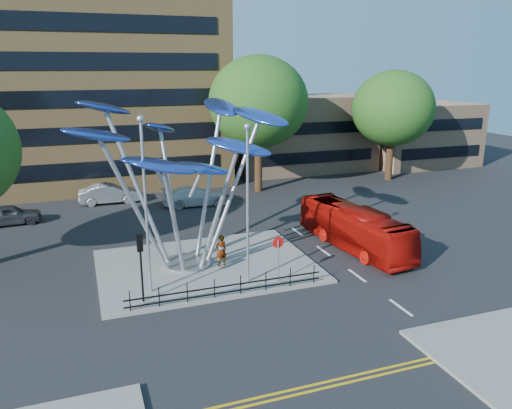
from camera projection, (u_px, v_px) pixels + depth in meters
name	position (u px, v px, depth m)	size (l,w,h in m)	color
ground	(259.00, 311.00, 23.45)	(120.00, 120.00, 0.00)	black
traffic_island	(206.00, 266.00, 28.55)	(12.00, 9.00, 0.15)	slate
double_yellow_near	(315.00, 384.00, 18.01)	(40.00, 0.12, 0.01)	gold
double_yellow_far	(319.00, 389.00, 17.74)	(40.00, 0.12, 0.01)	gold
brick_tower	(81.00, 23.00, 46.50)	(25.00, 15.00, 30.00)	olive
low_building_near	(302.00, 133.00, 54.79)	(15.00, 8.00, 8.00)	tan
low_building_far	(419.00, 134.00, 57.67)	(12.00, 8.00, 7.00)	tan
tree_right	(258.00, 102.00, 43.85)	(8.80, 8.80, 12.11)	black
tree_far	(393.00, 108.00, 48.66)	(8.00, 8.00, 10.81)	black
leaf_sculpture	(181.00, 147.00, 27.00)	(12.72, 9.54, 9.51)	#9EA0A5
street_lamp_left	(145.00, 191.00, 23.73)	(0.36, 0.36, 8.80)	#9EA0A5
street_lamp_right	(248.00, 190.00, 24.97)	(0.36, 0.36, 8.30)	#9EA0A5
traffic_light_island	(140.00, 254.00, 23.39)	(0.28, 0.18, 3.42)	black
no_entry_sign_island	(278.00, 251.00, 25.90)	(0.60, 0.10, 2.45)	#9EA0A5
pedestrian_railing_front	(228.00, 288.00, 24.52)	(10.00, 0.06, 1.00)	black
red_bus	(354.00, 228.00, 31.18)	(2.24, 9.57, 2.66)	#9F0C07
pedestrian	(221.00, 251.00, 28.12)	(0.67, 0.44, 1.83)	gray
parked_car_left	(9.00, 215.00, 36.00)	(1.74, 4.33, 1.47)	#3A3C41
parked_car_mid	(109.00, 194.00, 41.67)	(1.72, 4.95, 1.63)	#96999D
parked_car_right	(195.00, 196.00, 41.05)	(2.15, 5.29, 1.53)	silver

